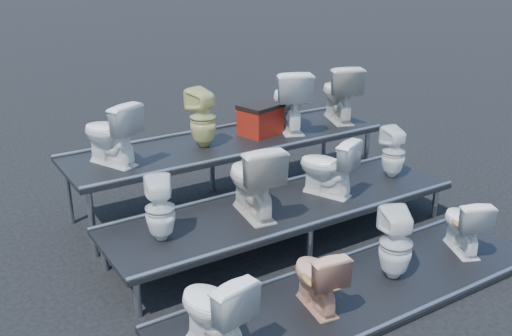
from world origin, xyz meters
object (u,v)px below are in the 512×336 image
toilet_9 (203,118)px  toilet_10 (290,100)px  toilet_11 (339,92)px  toilet_6 (327,166)px  toilet_2 (396,244)px  toilet_8 (110,133)px  toilet_7 (394,152)px  red_crate (260,121)px  toilet_3 (464,223)px  toilet_5 (253,179)px  toilet_0 (214,309)px  toilet_1 (317,277)px  toilet_4 (160,209)px

toilet_9 → toilet_10: size_ratio=0.87×
toilet_11 → toilet_6: bearing=67.2°
toilet_6 → toilet_2: bearing=59.7°
toilet_8 → toilet_10: 2.50m
toilet_6 → toilet_7: 1.07m
toilet_2 → red_crate: 2.71m
toilet_6 → toilet_9: size_ratio=0.96×
toilet_8 → toilet_10: (2.50, 0.00, 0.05)m
toilet_6 → toilet_11: size_ratio=0.86×
toilet_8 → toilet_9: toilet_8 is taller
toilet_6 → toilet_11: bearing=-157.4°
toilet_2 → toilet_3: toilet_2 is taller
toilet_2 → toilet_10: 2.78m
toilet_6 → red_crate: size_ratio=1.40×
toilet_5 → toilet_8: toilet_8 is taller
toilet_0 → toilet_2: toilet_2 is taller
toilet_7 → toilet_9: (-2.02, 1.30, 0.44)m
toilet_0 → toilet_5: toilet_5 is taller
toilet_2 → toilet_5: size_ratio=0.89×
toilet_5 → toilet_6: toilet_5 is taller
toilet_8 → red_crate: bearing=156.8°
toilet_1 → toilet_8: 2.91m
toilet_1 → toilet_6: size_ratio=0.91×
toilet_1 → toilet_2: bearing=-171.1°
toilet_0 → toilet_8: bearing=-101.9°
toilet_0 → toilet_11: bearing=-153.2°
toilet_6 → toilet_10: size_ratio=0.83×
toilet_4 → toilet_10: bearing=-133.9°
toilet_2 → toilet_11: bearing=-95.4°
toilet_1 → toilet_10: bearing=-111.2°
toilet_7 → toilet_1: bearing=37.0°
toilet_7 → toilet_9: toilet_9 is taller
toilet_1 → toilet_2: 0.99m
toilet_5 → red_crate: size_ratio=1.66×
toilet_8 → toilet_0: bearing=64.0°
toilet_6 → red_crate: 1.36m
toilet_11 → red_crate: (-1.31, 0.04, -0.23)m
toilet_0 → toilet_7: bearing=-168.6°
toilet_7 → toilet_11: (0.16, 1.30, 0.49)m
toilet_9 → toilet_7: bearing=131.7°
toilet_9 → red_crate: size_ratio=1.46×
toilet_8 → toilet_9: size_ratio=1.01×
toilet_4 → toilet_6: toilet_6 is taller
toilet_2 → red_crate: bearing=-69.0°
toilet_9 → red_crate: 0.89m
toilet_4 → toilet_5: (1.08, 0.00, 0.09)m
toilet_0 → toilet_6: size_ratio=1.05×
toilet_11 → toilet_9: bearing=20.7°
toilet_5 → toilet_2: bearing=132.5°
toilet_1 → toilet_6: toilet_6 is taller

